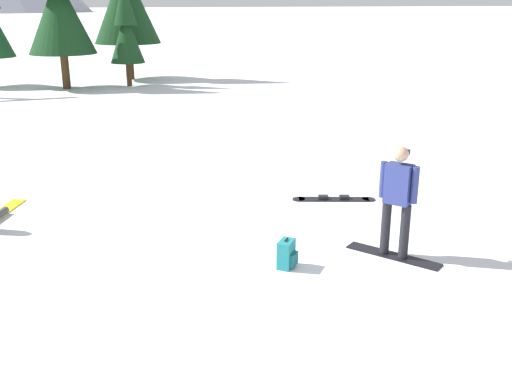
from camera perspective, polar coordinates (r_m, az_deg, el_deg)
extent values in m
plane|color=white|center=(7.02, 3.48, -15.92)|extent=(800.00, 800.00, 0.00)
cube|color=black|center=(9.77, 13.15, -6.04)|extent=(1.09, 1.45, 0.02)
cylinder|color=black|center=(9.65, 12.47, -3.37)|extent=(0.15, 0.15, 0.88)
cylinder|color=black|center=(9.54, 14.22, -3.76)|extent=(0.15, 0.15, 0.88)
cube|color=navy|center=(9.35, 13.67, 0.77)|extent=(0.42, 0.47, 0.64)
cylinder|color=navy|center=(9.44, 12.23, 1.21)|extent=(0.11, 0.11, 0.58)
cylinder|color=navy|center=(9.25, 15.16, 0.65)|extent=(0.11, 0.11, 0.58)
sphere|color=tan|center=(9.22, 13.89, 3.60)|extent=(0.24, 0.24, 0.24)
cube|color=black|center=(9.35, 14.23, 3.83)|extent=(0.13, 0.16, 0.08)
cube|color=yellow|center=(12.42, -23.49, -1.85)|extent=(0.91, 1.55, 0.02)
cube|color=black|center=(12.26, 7.55, -0.70)|extent=(1.44, 0.76, 0.02)
cylinder|color=black|center=(12.19, 4.18, -0.70)|extent=(0.34, 0.34, 0.02)
cylinder|color=black|center=(12.37, 10.87, -0.71)|extent=(0.34, 0.34, 0.02)
cube|color=black|center=(12.22, 6.55, -0.49)|extent=(0.24, 0.20, 0.07)
cube|color=black|center=(12.27, 8.56, -0.50)|extent=(0.24, 0.20, 0.07)
cube|color=#1E7A7F|center=(9.08, 2.94, -6.02)|extent=(0.36, 0.37, 0.44)
cube|color=#165B5F|center=(9.07, 3.71, -6.53)|extent=(0.20, 0.21, 0.20)
cylinder|color=black|center=(8.98, 2.97, -4.63)|extent=(0.10, 0.10, 0.02)
cylinder|color=#472D19|center=(29.52, -12.23, 11.09)|extent=(0.25, 0.25, 1.10)
cone|color=#143819|center=(29.38, -12.46, 14.42)|extent=(1.63, 1.63, 2.35)
cone|color=#143819|center=(29.33, -12.68, 17.62)|extent=(1.06, 1.06, 2.15)
cylinder|color=#472D19|center=(29.28, -18.00, 11.07)|extent=(0.37, 0.37, 1.61)
cone|color=#143819|center=(29.12, -18.49, 15.97)|extent=(3.05, 3.05, 3.42)
cylinder|color=#472D19|center=(32.16, -12.18, 12.29)|extent=(0.42, 0.42, 1.84)
cone|color=#143819|center=(32.02, -12.53, 17.41)|extent=(3.38, 3.38, 3.91)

